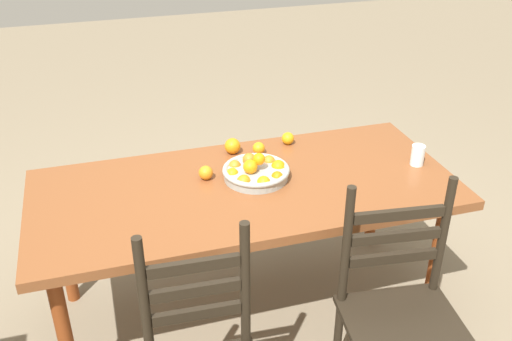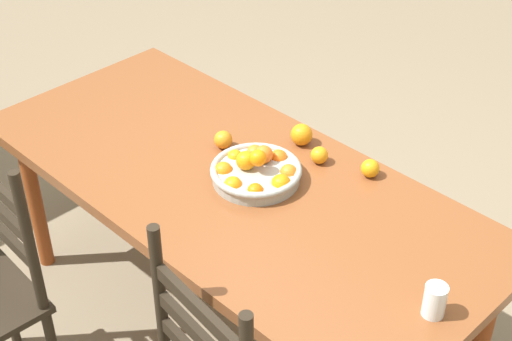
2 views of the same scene
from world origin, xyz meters
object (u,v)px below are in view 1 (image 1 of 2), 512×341
(chair_near_window, at_px, (402,315))
(fruit_bowl, at_px, (256,171))
(orange_loose_0, at_px, (233,146))
(orange_loose_1, at_px, (288,138))
(orange_loose_3, at_px, (259,148))
(drinking_glass, at_px, (418,155))
(dining_table, at_px, (245,198))
(orange_loose_2, at_px, (206,173))

(chair_near_window, bearing_deg, fruit_bowl, 123.38)
(orange_loose_0, height_order, orange_loose_1, orange_loose_0)
(orange_loose_3, height_order, drinking_glass, drinking_glass)
(fruit_bowl, relative_size, drinking_glass, 3.10)
(dining_table, height_order, fruit_bowl, fruit_bowl)
(orange_loose_0, bearing_deg, drinking_glass, 155.76)
(orange_loose_2, xyz_separation_m, orange_loose_3, (-0.31, -0.17, -0.00))
(dining_table, distance_m, orange_loose_3, 0.33)
(drinking_glass, bearing_deg, orange_loose_3, -25.05)
(chair_near_window, relative_size, orange_loose_1, 15.32)
(chair_near_window, distance_m, drinking_glass, 0.84)
(dining_table, relative_size, orange_loose_1, 30.19)
(dining_table, distance_m, orange_loose_1, 0.48)
(dining_table, xyz_separation_m, orange_loose_2, (0.16, -0.11, 0.10))
(orange_loose_0, xyz_separation_m, orange_loose_1, (-0.30, -0.02, -0.01))
(fruit_bowl, relative_size, orange_loose_2, 4.70)
(drinking_glass, bearing_deg, orange_loose_0, -24.24)
(orange_loose_2, bearing_deg, drinking_glass, 171.28)
(dining_table, height_order, orange_loose_3, orange_loose_3)
(dining_table, distance_m, orange_loose_0, 0.34)
(dining_table, bearing_deg, orange_loose_0, -94.46)
(chair_near_window, distance_m, orange_loose_3, 1.07)
(orange_loose_3, bearing_deg, orange_loose_0, -19.44)
(orange_loose_1, distance_m, drinking_glass, 0.65)
(fruit_bowl, bearing_deg, orange_loose_1, -131.70)
(dining_table, height_order, drinking_glass, drinking_glass)
(fruit_bowl, xyz_separation_m, orange_loose_1, (-0.26, -0.29, -0.00))
(fruit_bowl, height_order, drinking_glass, fruit_bowl)
(orange_loose_0, distance_m, drinking_glass, 0.91)
(dining_table, distance_m, drinking_glass, 0.86)
(fruit_bowl, bearing_deg, orange_loose_0, -81.57)
(orange_loose_1, bearing_deg, orange_loose_2, 25.85)
(orange_loose_0, xyz_separation_m, drinking_glass, (-0.83, 0.37, 0.01))
(dining_table, xyz_separation_m, drinking_glass, (-0.85, 0.05, 0.12))
(dining_table, bearing_deg, orange_loose_2, -33.93)
(chair_near_window, distance_m, orange_loose_2, 1.06)
(chair_near_window, bearing_deg, orange_loose_0, 118.95)
(orange_loose_0, bearing_deg, orange_loose_3, 160.56)
(orange_loose_2, bearing_deg, orange_loose_0, -130.40)
(fruit_bowl, distance_m, orange_loose_2, 0.23)
(orange_loose_0, bearing_deg, orange_loose_1, -176.53)
(chair_near_window, relative_size, orange_loose_0, 12.25)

